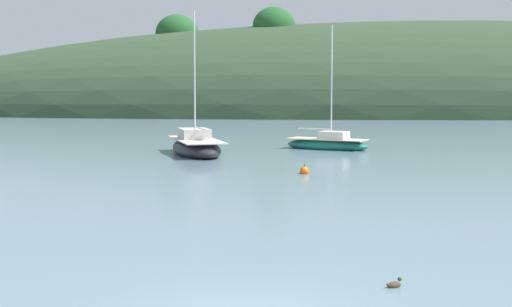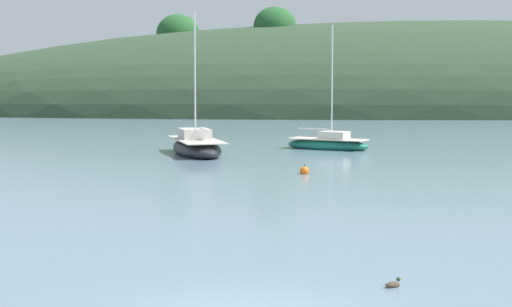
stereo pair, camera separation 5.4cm
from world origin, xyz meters
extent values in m
ellipsoid|color=#2D422B|center=(25.00, 89.18, 0.00)|extent=(150.00, 36.00, 23.67)
ellipsoid|color=#235628|center=(-11.18, 92.68, 10.38)|extent=(5.76, 5.24, 5.24)
ellipsoid|color=#235628|center=(1.64, 86.85, 11.02)|extent=(5.36, 4.87, 4.87)
ellipsoid|color=#196B56|center=(4.33, 35.80, 0.24)|extent=(5.66, 4.15, 0.87)
cube|color=beige|center=(4.33, 35.80, 0.63)|extent=(5.21, 3.81, 0.06)
cube|color=silver|center=(4.71, 35.60, 0.88)|extent=(2.09, 1.87, 0.50)
cylinder|color=silver|center=(4.57, 35.68, 4.19)|extent=(0.09, 0.09, 7.11)
cylinder|color=silver|center=(3.56, 36.21, 1.25)|extent=(2.05, 1.12, 0.07)
ellipsoid|color=#232328|center=(-3.61, 32.23, 0.33)|extent=(4.42, 7.81, 1.19)
cube|color=beige|center=(-3.61, 32.23, 0.86)|extent=(4.06, 7.19, 0.06)
cube|color=beige|center=(-3.77, 32.81, 1.17)|extent=(2.21, 2.72, 0.61)
cylinder|color=silver|center=(-3.71, 32.59, 4.60)|extent=(0.09, 0.09, 7.48)
cylinder|color=silver|center=(-3.29, 31.09, 1.59)|extent=(0.90, 3.02, 0.07)
sphere|color=orange|center=(2.23, 22.76, 0.12)|extent=(0.44, 0.44, 0.44)
cylinder|color=black|center=(2.23, 22.76, 0.39)|extent=(0.04, 0.04, 0.10)
ellipsoid|color=#473828|center=(3.09, 2.44, 0.04)|extent=(0.38, 0.32, 0.16)
sphere|color=#1E4723|center=(3.22, 2.51, 0.16)|extent=(0.09, 0.09, 0.09)
cone|color=gold|center=(3.27, 2.54, 0.15)|extent=(0.06, 0.05, 0.04)
cone|color=#473828|center=(2.96, 2.36, 0.08)|extent=(0.10, 0.10, 0.08)
camera|label=1|loc=(0.31, -14.12, 4.39)|focal=55.90mm
camera|label=2|loc=(0.37, -14.12, 4.39)|focal=55.90mm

